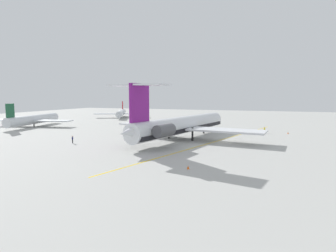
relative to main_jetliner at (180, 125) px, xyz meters
The scene contains 11 objects.
ground 11.44m from the main_jetliner, 93.57° to the right, with size 283.19×283.19×0.00m, color #ADADA8.
main_jetliner is the anchor object (origin of this frame).
airliner_mid_right 58.47m from the main_jetliner, 79.55° to the left, with size 28.06×27.94×8.41m.
airliner_far_right 71.74m from the main_jetliner, 41.49° to the left, with size 24.90×25.14×7.85m.
ground_crew_near_nose 25.65m from the main_jetliner, 122.41° to the left, with size 0.45×0.28×1.77m.
ground_crew_near_tail 27.71m from the main_jetliner, 44.80° to the right, with size 0.28×0.42×1.77m.
ground_crew_portside 34.22m from the main_jetliner, 31.91° to the left, with size 0.26×0.40×1.64m.
ground_crew_starboard 30.06m from the main_jetliner, 25.57° to the left, with size 0.27×0.42×1.67m.
safety_cone_nose 33.02m from the main_jetliner, 51.83° to the right, with size 0.40×0.40×0.55m, color #EA590F.
safety_cone_wingtip 27.87m from the main_jetliner, 160.02° to the right, with size 0.40×0.40×0.55m, color #EA590F.
taxiway_centreline 9.93m from the main_jetliner, 82.25° to the right, with size 75.17×0.36×0.01m, color gold.
Camera 1 is at (-63.88, -9.56, 10.91)m, focal length 29.43 mm.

